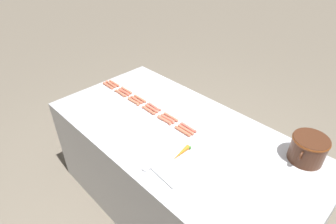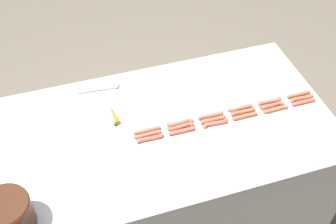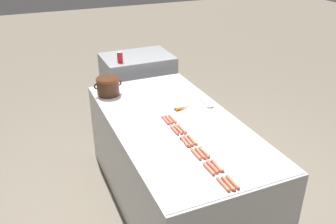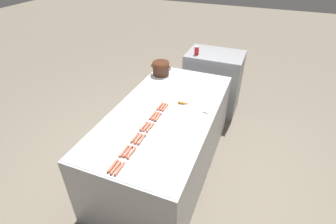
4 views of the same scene
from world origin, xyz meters
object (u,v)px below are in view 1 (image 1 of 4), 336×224
at_px(hot_dog_3, 154,107).
at_px(hot_dog_8, 137,100).
at_px(hot_dog_9, 152,108).
at_px(hot_dog_15, 149,110).
at_px(hot_dog_17, 183,131).
at_px(hot_dog_5, 188,127).
at_px(hot_dog_11, 186,130).
at_px(hot_dog_7, 124,92).
at_px(hot_dog_1, 126,90).
at_px(hot_dog_0, 114,83).
at_px(hot_dog_6, 111,84).
at_px(hot_dog_13, 121,93).
at_px(hot_dog_4, 171,117).
at_px(serving_spoon, 152,171).
at_px(bean_pot, 308,148).
at_px(hot_dog_12, 108,86).
at_px(hot_dog_16, 164,120).
at_px(hot_dog_2, 140,99).
at_px(hot_dog_14, 134,101).
at_px(carrot, 181,153).

distance_m(hot_dog_3, hot_dog_8, 0.19).
height_order(hot_dog_9, hot_dog_15, same).
bearing_deg(hot_dog_17, hot_dog_5, -179.87).
bearing_deg(hot_dog_8, hot_dog_11, 90.14).
bearing_deg(hot_dog_7, hot_dog_1, -168.10).
bearing_deg(hot_dog_0, hot_dog_17, 86.19).
bearing_deg(hot_dog_8, hot_dog_6, -90.20).
bearing_deg(hot_dog_13, hot_dog_4, 96.56).
distance_m(hot_dog_1, serving_spoon, 1.05).
bearing_deg(hot_dog_13, hot_dog_15, 90.41).
relative_size(hot_dog_1, hot_dog_3, 1.00).
xyz_separation_m(hot_dog_11, bean_pot, (-0.35, 0.77, 0.09)).
bearing_deg(hot_dog_5, hot_dog_12, -86.01).
relative_size(hot_dog_3, hot_dog_16, 1.00).
xyz_separation_m(hot_dog_5, serving_spoon, (0.50, 0.13, -0.00)).
relative_size(hot_dog_1, hot_dog_5, 1.00).
xyz_separation_m(hot_dog_7, bean_pot, (-0.34, 1.55, 0.09)).
height_order(hot_dog_1, hot_dog_15, same).
bearing_deg(hot_dog_9, hot_dog_7, -89.77).
distance_m(hot_dog_2, hot_dog_6, 0.40).
height_order(hot_dog_8, hot_dog_14, same).
bearing_deg(hot_dog_12, hot_dog_6, -173.96).
distance_m(hot_dog_6, bean_pot, 1.79).
bearing_deg(carrot, hot_dog_16, -116.86).
relative_size(bean_pot, carrot, 1.60).
relative_size(hot_dog_11, serving_spoon, 0.60).
bearing_deg(hot_dog_6, hot_dog_3, 93.40).
relative_size(hot_dog_0, hot_dog_8, 1.00).
relative_size(bean_pot, serving_spoon, 1.08).
xyz_separation_m(hot_dog_13, carrot, (0.18, 0.94, 0.00)).
distance_m(hot_dog_3, hot_dog_15, 0.07).
xyz_separation_m(hot_dog_0, hot_dog_3, (-0.00, 0.58, 0.00)).
xyz_separation_m(hot_dog_14, bean_pot, (-0.38, 1.36, 0.09)).
bearing_deg(hot_dog_3, hot_dog_6, -86.60).
bearing_deg(serving_spoon, hot_dog_6, -112.60).
height_order(hot_dog_12, hot_dog_13, same).
height_order(hot_dog_14, bean_pot, bean_pot).
relative_size(hot_dog_13, hot_dog_14, 1.00).
relative_size(hot_dog_15, hot_dog_16, 1.00).
distance_m(hot_dog_13, serving_spoon, 1.01).
distance_m(hot_dog_16, serving_spoon, 0.55).
relative_size(hot_dog_0, hot_dog_13, 1.00).
height_order(hot_dog_8, hot_dog_15, same).
bearing_deg(bean_pot, hot_dog_17, -63.86).
relative_size(hot_dog_4, hot_dog_7, 1.00).
bearing_deg(carrot, hot_dog_1, -104.80).
distance_m(hot_dog_11, hot_dog_13, 0.79).
bearing_deg(hot_dog_12, hot_dog_11, 92.09).
distance_m(hot_dog_2, bean_pot, 1.39).
height_order(hot_dog_2, bean_pot, bean_pot).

